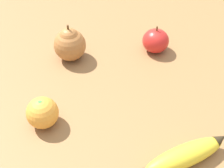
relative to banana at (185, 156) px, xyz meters
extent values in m
plane|color=olive|center=(-0.08, 0.16, -0.02)|extent=(3.00, 3.00, 0.00)
ellipsoid|color=yellow|center=(0.00, 0.00, 0.00)|extent=(0.18, 0.11, 0.04)
cone|color=#2D2314|center=(0.07, 0.03, 0.01)|extent=(0.04, 0.03, 0.03)
sphere|color=orange|center=(-0.28, 0.10, 0.01)|extent=(0.07, 0.07, 0.07)
cylinder|color=#3D8438|center=(-0.28, 0.10, 0.05)|extent=(0.01, 0.01, 0.00)
sphere|color=#A36633|center=(-0.24, 0.33, 0.02)|extent=(0.08, 0.08, 0.08)
sphere|color=#A36633|center=(-0.24, 0.33, 0.04)|extent=(0.05, 0.05, 0.05)
cylinder|color=#4C3319|center=(-0.24, 0.33, 0.07)|extent=(0.01, 0.01, 0.02)
ellipsoid|color=red|center=(-0.01, 0.35, 0.01)|extent=(0.07, 0.07, 0.06)
cylinder|color=#4C3319|center=(-0.01, 0.35, 0.05)|extent=(0.00, 0.00, 0.01)
camera|label=1|loc=(-0.15, -0.33, 0.50)|focal=50.00mm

